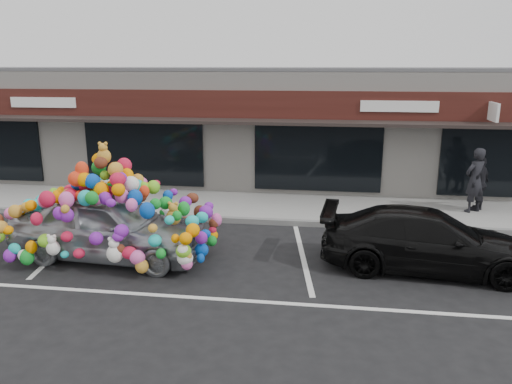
# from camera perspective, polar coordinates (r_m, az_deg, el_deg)

# --- Properties ---
(ground) EXTENTS (90.00, 90.00, 0.00)m
(ground) POSITION_cam_1_polar(r_m,az_deg,el_deg) (12.28, -7.96, -6.90)
(ground) COLOR black
(ground) RESTS_ON ground
(shop_building) EXTENTS (24.00, 7.20, 4.31)m
(shop_building) POSITION_cam_1_polar(r_m,az_deg,el_deg) (19.83, -1.48, 7.82)
(shop_building) COLOR silver
(shop_building) RESTS_ON ground
(sidewalk) EXTENTS (26.00, 3.00, 0.15)m
(sidewalk) POSITION_cam_1_polar(r_m,az_deg,el_deg) (15.94, -4.06, -1.50)
(sidewalk) COLOR #9D9C97
(sidewalk) RESTS_ON ground
(kerb) EXTENTS (26.00, 0.18, 0.16)m
(kerb) POSITION_cam_1_polar(r_m,az_deg,el_deg) (14.54, -5.29, -3.11)
(kerb) COLOR slate
(kerb) RESTS_ON ground
(parking_stripe_left) EXTENTS (0.73, 4.37, 0.01)m
(parking_stripe_left) POSITION_cam_1_polar(r_m,az_deg,el_deg) (13.65, -20.82, -5.52)
(parking_stripe_left) COLOR silver
(parking_stripe_left) RESTS_ON ground
(parking_stripe_mid) EXTENTS (0.73, 4.37, 0.01)m
(parking_stripe_mid) POSITION_cam_1_polar(r_m,az_deg,el_deg) (12.04, 5.34, -7.26)
(parking_stripe_mid) COLOR silver
(parking_stripe_mid) RESTS_ON ground
(lane_line) EXTENTS (14.00, 0.12, 0.01)m
(lane_line) POSITION_cam_1_polar(r_m,az_deg,el_deg) (9.83, -0.18, -12.39)
(lane_line) COLOR silver
(lane_line) RESTS_ON ground
(toy_car) EXTENTS (3.30, 5.02, 2.84)m
(toy_car) POSITION_cam_1_polar(r_m,az_deg,el_deg) (12.08, -16.39, -2.90)
(toy_car) COLOR gray
(toy_car) RESTS_ON ground
(black_sedan) EXTENTS (2.29, 4.79, 1.35)m
(black_sedan) POSITION_cam_1_polar(r_m,az_deg,el_deg) (11.65, 19.01, -5.26)
(black_sedan) COLOR black
(black_sedan) RESTS_ON ground
(pedestrian_a) EXTENTS (0.84, 0.77, 1.93)m
(pedestrian_a) POSITION_cam_1_polar(r_m,az_deg,el_deg) (16.06, 23.74, 1.24)
(pedestrian_a) COLOR #232429
(pedestrian_a) RESTS_ON sidewalk
(pedestrian_c) EXTENTS (1.00, 0.93, 1.65)m
(pedestrian_c) POSITION_cam_1_polar(r_m,az_deg,el_deg) (16.33, 24.21, 0.89)
(pedestrian_c) COLOR black
(pedestrian_c) RESTS_ON sidewalk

